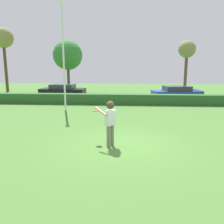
{
  "coord_description": "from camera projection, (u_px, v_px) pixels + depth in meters",
  "views": [
    {
      "loc": [
        0.28,
        -9.02,
        3.13
      ],
      "look_at": [
        -0.37,
        0.77,
        1.15
      ],
      "focal_mm": 38.25,
      "sensor_mm": 36.0,
      "label": 1
    }
  ],
  "objects": [
    {
      "name": "ground_plane",
      "position": [
        120.0,
        144.0,
        9.46
      ],
      "size": [
        60.0,
        60.0,
        0.0
      ],
      "primitive_type": "plane",
      "color": "#467531"
    },
    {
      "name": "person",
      "position": [
        110.0,
        118.0,
        9.05
      ],
      "size": [
        0.83,
        0.48,
        1.77
      ],
      "color": "slate",
      "rests_on": "ground"
    },
    {
      "name": "frisbee",
      "position": [
        96.0,
        111.0,
        9.68
      ],
      "size": [
        0.26,
        0.26,
        0.05
      ],
      "color": "red"
    },
    {
      "name": "lamppost",
      "position": [
        63.0,
        52.0,
        15.63
      ],
      "size": [
        0.24,
        0.24,
        7.14
      ],
      "color": "silver",
      "rests_on": "ground"
    },
    {
      "name": "hedge_row",
      "position": [
        124.0,
        99.0,
        18.83
      ],
      "size": [
        29.52,
        0.9,
        0.8
      ],
      "primitive_type": "cube",
      "color": "#2C5B29",
      "rests_on": "ground"
    },
    {
      "name": "parked_car_black",
      "position": [
        63.0,
        90.0,
        22.67
      ],
      "size": [
        4.26,
        1.94,
        1.25
      ],
      "color": "black",
      "rests_on": "ground"
    },
    {
      "name": "parked_car_blue",
      "position": [
        177.0,
        92.0,
        20.88
      ],
      "size": [
        4.45,
        2.46,
        1.25
      ],
      "color": "#263FA5",
      "rests_on": "ground"
    },
    {
      "name": "maple_tree",
      "position": [
        187.0,
        51.0,
        23.1
      ],
      "size": [
        1.66,
        1.66,
        5.37
      ],
      "color": "brown",
      "rests_on": "ground"
    },
    {
      "name": "bare_elm_tree",
      "position": [
        3.0,
        39.0,
        26.28
      ],
      "size": [
        2.21,
        2.21,
        7.08
      ],
      "color": "brown",
      "rests_on": "ground"
    },
    {
      "name": "birch_tree",
      "position": [
        68.0,
        55.0,
        26.23
      ],
      "size": [
        3.22,
        3.22,
        5.69
      ],
      "color": "brown",
      "rests_on": "ground"
    }
  ]
}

